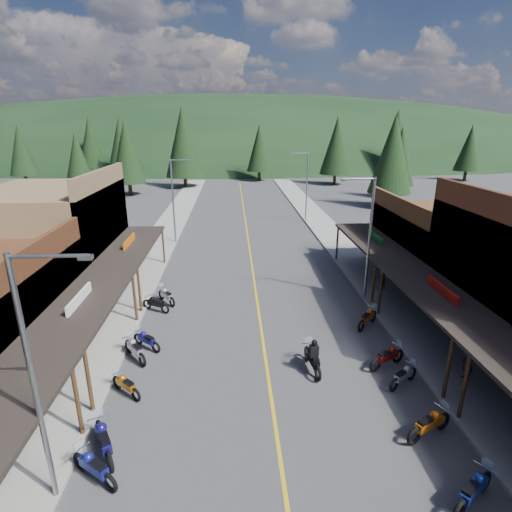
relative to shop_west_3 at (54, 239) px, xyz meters
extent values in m
plane|color=#38383A|center=(13.78, -11.30, -3.52)|extent=(220.00, 220.00, 0.00)
cube|color=gold|center=(13.78, 8.70, -3.51)|extent=(0.15, 90.00, 0.01)
cube|color=gray|center=(5.08, 8.70, -3.44)|extent=(3.40, 94.00, 0.15)
cube|color=gray|center=(22.48, 8.70, -3.44)|extent=(3.40, 94.00, 0.15)
cylinder|color=#472D19|center=(6.58, -14.70, -2.02)|extent=(0.16, 0.16, 3.00)
cube|color=#3F2111|center=(3.63, -9.60, -0.42)|extent=(0.30, 9.00, 6.20)
cube|color=black|center=(5.08, -9.60, -0.52)|extent=(3.20, 9.00, 0.18)
cylinder|color=#472D19|center=(6.58, -13.50, -2.02)|extent=(0.16, 0.16, 3.00)
cylinder|color=#472D19|center=(6.58, -5.70, -2.02)|extent=(0.16, 0.16, 3.00)
cube|color=silver|center=(5.08, -9.60, -0.32)|extent=(0.12, 3.00, 0.70)
cube|color=brown|center=(-0.22, 0.00, -0.02)|extent=(8.00, 10.20, 7.00)
cube|color=brown|center=(3.63, 0.00, 0.58)|extent=(0.30, 10.20, 8.20)
cube|color=black|center=(5.08, 0.00, -0.52)|extent=(3.20, 10.20, 0.18)
cylinder|color=#472D19|center=(6.58, -4.50, -2.02)|extent=(0.16, 0.16, 3.00)
cylinder|color=#472D19|center=(6.58, 4.50, -2.02)|extent=(0.16, 0.16, 3.00)
cube|color=#CC590C|center=(5.08, 0.00, -0.32)|extent=(0.12, 3.00, 0.70)
cylinder|color=#472D19|center=(20.98, -14.70, -2.02)|extent=(0.16, 0.16, 3.00)
cube|color=#562B19|center=(23.93, -9.60, 0.58)|extent=(0.30, 9.00, 8.20)
cube|color=black|center=(22.48, -9.60, -0.52)|extent=(3.20, 9.00, 0.18)
cylinder|color=#472D19|center=(20.98, -13.50, -2.02)|extent=(0.16, 0.16, 3.00)
cylinder|color=#472D19|center=(20.98, -5.70, -2.02)|extent=(0.16, 0.16, 3.00)
cube|color=#B2140F|center=(22.48, -9.60, -0.32)|extent=(0.12, 3.00, 0.70)
cube|color=#4C2D16|center=(27.78, 0.00, -1.02)|extent=(8.00, 10.20, 5.00)
cube|color=#4C2D16|center=(23.93, 0.00, -0.42)|extent=(0.30, 10.20, 6.20)
cube|color=black|center=(22.48, 0.00, -0.52)|extent=(3.20, 10.20, 0.18)
cylinder|color=#472D19|center=(20.98, -4.50, -2.02)|extent=(0.16, 0.16, 3.00)
cylinder|color=#472D19|center=(20.98, 4.50, -2.02)|extent=(0.16, 0.16, 3.00)
cube|color=#14591E|center=(22.48, 0.00, -0.32)|extent=(0.12, 3.00, 0.70)
cylinder|color=gray|center=(6.68, -17.30, 0.48)|extent=(0.16, 0.16, 8.00)
cylinder|color=gray|center=(7.68, -17.30, 4.38)|extent=(2.00, 0.10, 0.10)
cube|color=gray|center=(8.58, -17.30, 4.33)|extent=(0.35, 0.18, 0.12)
cylinder|color=gray|center=(6.68, 10.70, 0.48)|extent=(0.16, 0.16, 8.00)
cylinder|color=gray|center=(7.68, 10.70, 4.38)|extent=(2.00, 0.10, 0.10)
cube|color=gray|center=(8.58, 10.70, 4.33)|extent=(0.35, 0.18, 0.12)
cylinder|color=gray|center=(20.88, -3.30, 0.48)|extent=(0.16, 0.16, 8.00)
cylinder|color=gray|center=(19.88, -3.30, 4.38)|extent=(2.00, 0.10, 0.10)
cube|color=gray|center=(18.98, -3.30, 4.33)|extent=(0.35, 0.18, 0.12)
cylinder|color=gray|center=(20.88, 18.70, 0.48)|extent=(0.16, 0.16, 8.00)
cylinder|color=gray|center=(19.88, 18.70, 4.38)|extent=(2.00, 0.10, 0.10)
cube|color=gray|center=(18.98, 18.70, 4.33)|extent=(0.35, 0.18, 0.12)
ellipsoid|color=black|center=(13.78, 123.70, -3.52)|extent=(310.00, 140.00, 60.00)
cylinder|color=black|center=(-26.22, 50.70, -2.52)|extent=(0.60, 0.60, 2.00)
cone|color=black|center=(-26.22, 50.70, 2.98)|extent=(5.04, 5.04, 9.00)
cylinder|color=black|center=(-10.22, 58.70, -2.52)|extent=(0.60, 0.60, 2.00)
cone|color=black|center=(-10.22, 58.70, 3.73)|extent=(5.88, 5.88, 10.50)
cylinder|color=black|center=(3.78, 46.70, -2.52)|extent=(0.60, 0.60, 2.00)
cone|color=black|center=(3.78, 46.70, 4.48)|extent=(6.72, 6.72, 12.00)
cylinder|color=black|center=(17.78, 54.70, -2.52)|extent=(0.60, 0.60, 2.00)
cone|color=black|center=(17.78, 54.70, 2.98)|extent=(5.04, 5.04, 9.00)
cylinder|color=black|center=(31.78, 48.70, -2.52)|extent=(0.60, 0.60, 2.00)
cone|color=black|center=(31.78, 48.70, 3.73)|extent=(5.88, 5.88, 10.50)
cylinder|color=black|center=(47.78, 60.70, -2.52)|extent=(0.60, 0.60, 2.00)
cone|color=black|center=(47.78, 60.70, 4.48)|extent=(6.72, 6.72, 12.00)
cylinder|color=black|center=(59.78, 52.70, -2.52)|extent=(0.60, 0.60, 2.00)
cone|color=black|center=(59.78, 52.70, 2.98)|extent=(5.04, 5.04, 9.00)
cylinder|color=black|center=(-18.22, 64.70, -2.52)|extent=(0.60, 0.60, 2.00)
cone|color=black|center=(-18.22, 64.70, 3.73)|extent=(5.88, 5.88, 10.50)
cylinder|color=black|center=(-8.22, 28.70, -2.52)|extent=(0.60, 0.60, 2.00)
cone|color=black|center=(-8.22, 28.70, 2.48)|extent=(4.48, 4.48, 8.00)
cylinder|color=black|center=(37.78, 33.70, -2.52)|extent=(0.60, 0.60, 2.00)
cone|color=black|center=(37.78, 33.70, 2.88)|extent=(4.93, 4.93, 8.80)
cylinder|color=black|center=(-4.22, 38.70, -2.52)|extent=(0.60, 0.60, 2.00)
cone|color=black|center=(-4.22, 38.70, 3.28)|extent=(5.38, 5.38, 9.60)
cylinder|color=black|center=(33.78, 26.70, -2.52)|extent=(0.60, 0.60, 2.00)
cone|color=black|center=(33.78, 26.70, 3.68)|extent=(5.82, 5.82, 10.40)
imported|color=black|center=(22.55, -12.41, -2.47)|extent=(0.52, 0.71, 1.80)
imported|color=brown|center=(22.37, -2.09, -2.54)|extent=(0.93, 0.77, 1.67)
camera|label=1|loc=(12.31, -27.04, 7.52)|focal=28.00mm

